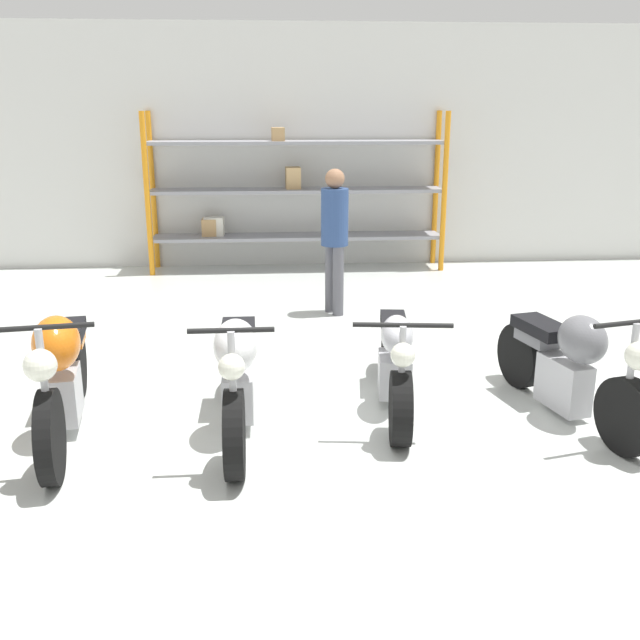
% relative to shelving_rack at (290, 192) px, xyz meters
% --- Properties ---
extents(ground_plane, '(30.00, 30.00, 0.00)m').
position_rel_shelving_rack_xyz_m(ground_plane, '(0.07, -5.53, -1.18)').
color(ground_plane, silver).
extents(back_wall, '(30.00, 0.08, 3.60)m').
position_rel_shelving_rack_xyz_m(back_wall, '(0.07, 0.36, 0.62)').
color(back_wall, silver).
rests_on(back_wall, ground_plane).
extents(shelving_rack, '(4.44, 0.63, 2.35)m').
position_rel_shelving_rack_xyz_m(shelving_rack, '(0.00, 0.00, 0.00)').
color(shelving_rack, orange).
rests_on(shelving_rack, ground_plane).
extents(motorcycle_orange, '(0.68, 2.16, 1.08)m').
position_rel_shelving_rack_xyz_m(motorcycle_orange, '(-1.91, -5.69, -0.68)').
color(motorcycle_orange, black).
rests_on(motorcycle_orange, ground_plane).
extents(motorcycle_white, '(0.56, 2.07, 1.04)m').
position_rel_shelving_rack_xyz_m(motorcycle_white, '(-0.60, -5.71, -0.71)').
color(motorcycle_white, black).
rests_on(motorcycle_white, ground_plane).
extents(motorcycle_silver, '(0.72, 2.01, 0.92)m').
position_rel_shelving_rack_xyz_m(motorcycle_silver, '(0.68, -5.32, -0.79)').
color(motorcycle_silver, black).
rests_on(motorcycle_silver, ground_plane).
extents(motorcycle_grey, '(0.75, 1.91, 0.99)m').
position_rel_shelving_rack_xyz_m(motorcycle_grey, '(2.02, -5.65, -0.74)').
color(motorcycle_grey, black).
rests_on(motorcycle_grey, ground_plane).
extents(person_browsing, '(0.43, 0.43, 1.72)m').
position_rel_shelving_rack_xyz_m(person_browsing, '(0.43, -2.52, -0.16)').
color(person_browsing, '#595960').
rests_on(person_browsing, ground_plane).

